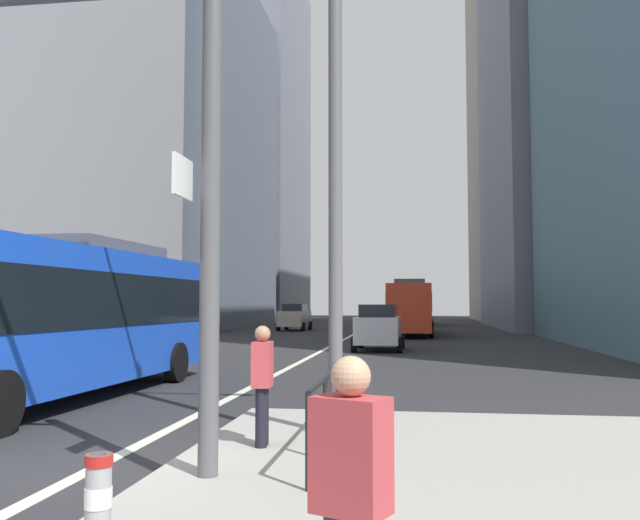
# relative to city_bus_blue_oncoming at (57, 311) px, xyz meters

# --- Properties ---
(ground_plane) EXTENTS (160.00, 160.00, 0.00)m
(ground_plane) POSITION_rel_city_bus_blue_oncoming_xyz_m (3.44, 14.73, -1.84)
(ground_plane) COLOR #28282B
(median_island) EXTENTS (9.00, 10.00, 0.15)m
(median_island) POSITION_rel_city_bus_blue_oncoming_xyz_m (8.94, -6.27, -1.76)
(median_island) COLOR gray
(median_island) RESTS_ON ground
(lane_centre_line) EXTENTS (0.20, 80.00, 0.01)m
(lane_centre_line) POSITION_rel_city_bus_blue_oncoming_xyz_m (3.44, 24.73, -1.83)
(lane_centre_line) COLOR beige
(lane_centre_line) RESTS_ON ground
(office_tower_left_mid) EXTENTS (13.24, 22.05, 28.57)m
(office_tower_left_mid) POSITION_rel_city_bus_blue_oncoming_xyz_m (-12.56, 39.26, 12.45)
(office_tower_left_mid) COLOR slate
(office_tower_left_mid) RESTS_ON ground
(office_tower_left_far) EXTENTS (13.17, 19.76, 41.34)m
(office_tower_left_far) POSITION_rel_city_bus_blue_oncoming_xyz_m (-12.56, 62.20, 18.84)
(office_tower_left_far) COLOR slate
(office_tower_left_far) RESTS_ON ground
(office_tower_right_mid) EXTENTS (13.31, 22.32, 36.00)m
(office_tower_right_mid) POSITION_rel_city_bus_blue_oncoming_xyz_m (20.44, 43.23, 16.17)
(office_tower_right_mid) COLOR slate
(office_tower_right_mid) RESTS_ON ground
(office_tower_right_far) EXTENTS (12.02, 17.08, 50.33)m
(office_tower_right_far) POSITION_rel_city_bus_blue_oncoming_xyz_m (20.44, 68.40, 23.33)
(office_tower_right_far) COLOR gray
(office_tower_right_far) RESTS_ON ground
(city_bus_blue_oncoming) EXTENTS (2.93, 11.05, 3.40)m
(city_bus_blue_oncoming) POSITION_rel_city_bus_blue_oncoming_xyz_m (0.00, 0.00, 0.00)
(city_bus_blue_oncoming) COLOR blue
(city_bus_blue_oncoming) RESTS_ON ground
(city_bus_red_receding) EXTENTS (2.86, 11.59, 3.40)m
(city_bus_red_receding) POSITION_rel_city_bus_blue_oncoming_xyz_m (7.08, 29.60, 0.00)
(city_bus_red_receding) COLOR red
(city_bus_red_receding) RESTS_ON ground
(city_bus_red_distant) EXTENTS (2.81, 11.61, 3.40)m
(city_bus_red_distant) POSITION_rel_city_bus_blue_oncoming_xyz_m (7.23, 50.08, 0.00)
(city_bus_red_distant) COLOR #198456
(city_bus_red_distant) RESTS_ON ground
(car_oncoming_mid) EXTENTS (2.13, 4.08, 1.94)m
(car_oncoming_mid) POSITION_rel_city_bus_blue_oncoming_xyz_m (-1.43, 35.50, -0.85)
(car_oncoming_mid) COLOR #B2A899
(car_oncoming_mid) RESTS_ON ground
(car_receding_near) EXTENTS (2.11, 4.07, 1.94)m
(car_receding_near) POSITION_rel_city_bus_blue_oncoming_xyz_m (5.79, 15.59, -0.85)
(car_receding_near) COLOR silver
(car_receding_near) RESTS_ON ground
(traffic_signal_gantry) EXTENTS (6.06, 0.65, 6.00)m
(traffic_signal_gantry) POSITION_rel_city_bus_blue_oncoming_xyz_m (3.08, -5.88, 2.27)
(traffic_signal_gantry) COLOR #515156
(traffic_signal_gantry) RESTS_ON median_island
(street_lamp_post) EXTENTS (5.50, 0.32, 8.00)m
(street_lamp_post) POSITION_rel_city_bus_blue_oncoming_xyz_m (6.18, -3.41, 3.45)
(street_lamp_post) COLOR #56565B
(street_lamp_post) RESTS_ON median_island
(bollard_left) EXTENTS (0.20, 0.20, 0.78)m
(bollard_left) POSITION_rel_city_bus_blue_oncoming_xyz_m (5.09, -8.38, -1.25)
(bollard_left) COLOR #99999E
(bollard_left) RESTS_ON median_island
(pedestrian_railing) EXTENTS (0.06, 3.93, 0.98)m
(pedestrian_railing) POSITION_rel_city_bus_blue_oncoming_xyz_m (6.24, -4.34, -0.97)
(pedestrian_railing) COLOR black
(pedestrian_railing) RESTS_ON median_island
(pedestrian_waiting) EXTENTS (0.44, 0.37, 1.57)m
(pedestrian_waiting) POSITION_rel_city_bus_blue_oncoming_xyz_m (6.97, -9.41, -0.82)
(pedestrian_waiting) COLOR #2D334C
(pedestrian_waiting) RESTS_ON median_island
(pedestrian_walking) EXTENTS (0.27, 0.40, 1.55)m
(pedestrian_walking) POSITION_rel_city_bus_blue_oncoming_xyz_m (5.33, -4.32, -0.83)
(pedestrian_walking) COLOR black
(pedestrian_walking) RESTS_ON median_island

